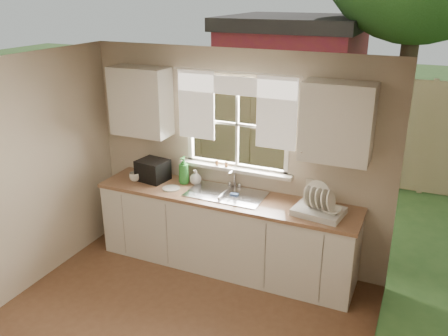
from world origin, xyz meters
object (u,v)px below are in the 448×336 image
at_px(dish_rack, 319,208).
at_px(black_appliance, 153,170).
at_px(cup, 135,177).
at_px(soap_bottle_a, 184,170).

distance_m(dish_rack, black_appliance, 2.06).
relative_size(cup, black_appliance, 0.39).
height_order(soap_bottle_a, cup, soap_bottle_a).
xyz_separation_m(soap_bottle_a, black_appliance, (-0.39, -0.06, -0.04)).
distance_m(soap_bottle_a, cup, 0.61).
xyz_separation_m(dish_rack, soap_bottle_a, (-1.67, 0.17, 0.09)).
bearing_deg(dish_rack, soap_bottle_a, 174.33).
bearing_deg(cup, dish_rack, 14.47).
bearing_deg(dish_rack, black_appliance, 177.01).
xyz_separation_m(dish_rack, black_appliance, (-2.06, 0.11, 0.05)).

